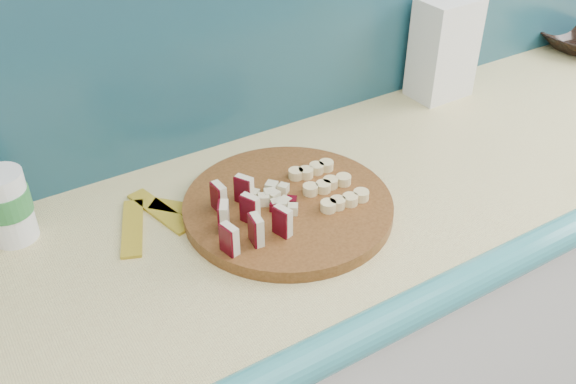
# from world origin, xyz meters

# --- Properties ---
(kitchen_counter) EXTENTS (2.20, 0.63, 0.91)m
(kitchen_counter) POSITION_xyz_m (0.10, 1.50, 0.46)
(kitchen_counter) COLOR silver
(kitchen_counter) RESTS_ON ground
(backsplash) EXTENTS (2.20, 0.02, 0.50)m
(backsplash) POSITION_xyz_m (0.10, 1.79, 1.16)
(backsplash) COLOR teal
(backsplash) RESTS_ON kitchen_counter
(cutting_board) EXTENTS (0.39, 0.39, 0.02)m
(cutting_board) POSITION_xyz_m (-0.17, 1.50, 0.92)
(cutting_board) COLOR #46270F
(cutting_board) RESTS_ON kitchen_counter
(apple_wedges) EXTENTS (0.11, 0.15, 0.05)m
(apple_wedges) POSITION_xyz_m (-0.27, 1.48, 0.96)
(apple_wedges) COLOR beige
(apple_wedges) RESTS_ON cutting_board
(apple_chunks) EXTENTS (0.05, 0.06, 0.02)m
(apple_chunks) POSITION_xyz_m (-0.19, 1.50, 0.94)
(apple_chunks) COLOR beige
(apple_chunks) RESTS_ON cutting_board
(banana_slices) EXTENTS (0.10, 0.14, 0.02)m
(banana_slices) POSITION_xyz_m (-0.09, 1.50, 0.94)
(banana_slices) COLOR beige
(banana_slices) RESTS_ON cutting_board
(flour_bag) EXTENTS (0.14, 0.10, 0.23)m
(flour_bag) POSITION_xyz_m (0.38, 1.71, 1.03)
(flour_bag) COLOR white
(flour_bag) RESTS_ON kitchen_counter
(canister) EXTENTS (0.08, 0.08, 0.13)m
(canister) POSITION_xyz_m (-0.60, 1.69, 0.98)
(canister) COLOR white
(canister) RESTS_ON kitchen_counter
(banana_peel) EXTENTS (0.22, 0.18, 0.01)m
(banana_peel) POSITION_xyz_m (-0.37, 1.61, 0.91)
(banana_peel) COLOR gold
(banana_peel) RESTS_ON kitchen_counter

